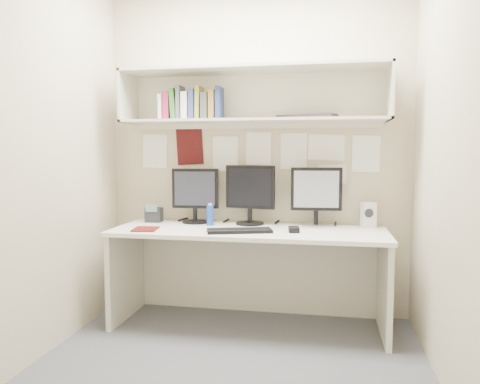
% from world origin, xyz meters
% --- Properties ---
extents(floor, '(2.40, 2.00, 0.01)m').
position_xyz_m(floor, '(0.00, 0.00, 0.00)').
color(floor, '#4B4B50').
rests_on(floor, ground).
extents(wall_back, '(2.40, 0.02, 2.60)m').
position_xyz_m(wall_back, '(0.00, 1.00, 1.30)').
color(wall_back, '#B7AB8C').
rests_on(wall_back, ground).
extents(wall_front, '(2.40, 0.02, 2.60)m').
position_xyz_m(wall_front, '(0.00, -1.00, 1.30)').
color(wall_front, '#B7AB8C').
rests_on(wall_front, ground).
extents(wall_left, '(0.02, 2.00, 2.60)m').
position_xyz_m(wall_left, '(-1.20, 0.00, 1.30)').
color(wall_left, '#B7AB8C').
rests_on(wall_left, ground).
extents(wall_right, '(0.02, 2.00, 2.60)m').
position_xyz_m(wall_right, '(1.20, 0.00, 1.30)').
color(wall_right, '#B7AB8C').
rests_on(wall_right, ground).
extents(desk, '(2.00, 0.70, 0.73)m').
position_xyz_m(desk, '(0.00, 0.65, 0.37)').
color(desk, white).
rests_on(desk, floor).
extents(overhead_hutch, '(2.00, 0.38, 0.40)m').
position_xyz_m(overhead_hutch, '(0.00, 0.86, 1.72)').
color(overhead_hutch, beige).
rests_on(overhead_hutch, wall_back).
extents(pinned_papers, '(1.92, 0.01, 0.48)m').
position_xyz_m(pinned_papers, '(0.00, 0.99, 1.25)').
color(pinned_papers, white).
rests_on(pinned_papers, wall_back).
extents(monitor_left, '(0.37, 0.20, 0.43)m').
position_xyz_m(monitor_left, '(-0.47, 0.87, 0.97)').
color(monitor_left, black).
rests_on(monitor_left, desk).
extents(monitor_center, '(0.39, 0.22, 0.46)m').
position_xyz_m(monitor_center, '(-0.03, 0.87, 0.98)').
color(monitor_center, black).
rests_on(monitor_center, desk).
extents(monitor_right, '(0.39, 0.21, 0.45)m').
position_xyz_m(monitor_right, '(0.48, 0.87, 0.98)').
color(monitor_right, '#A5A5AA').
rests_on(monitor_right, desk).
extents(keyboard, '(0.48, 0.29, 0.02)m').
position_xyz_m(keyboard, '(-0.04, 0.50, 0.74)').
color(keyboard, black).
rests_on(keyboard, desk).
extents(mouse, '(0.09, 0.13, 0.04)m').
position_xyz_m(mouse, '(0.33, 0.57, 0.75)').
color(mouse, black).
rests_on(mouse, desk).
extents(speaker, '(0.12, 0.12, 0.19)m').
position_xyz_m(speaker, '(0.87, 0.89, 0.83)').
color(speaker, silver).
rests_on(speaker, desk).
extents(blue_bottle, '(0.05, 0.05, 0.17)m').
position_xyz_m(blue_bottle, '(-0.32, 0.76, 0.81)').
color(blue_bottle, '#153D97').
rests_on(blue_bottle, desk).
extents(maroon_notebook, '(0.19, 0.23, 0.01)m').
position_xyz_m(maroon_notebook, '(-0.73, 0.47, 0.74)').
color(maroon_notebook, '#510E0D').
rests_on(maroon_notebook, desk).
extents(desk_phone, '(0.13, 0.12, 0.15)m').
position_xyz_m(desk_phone, '(-0.81, 0.85, 0.79)').
color(desk_phone, black).
rests_on(desk_phone, desk).
extents(book_stack, '(0.48, 0.16, 0.26)m').
position_xyz_m(book_stack, '(-0.48, 0.81, 1.65)').
color(book_stack, white).
rests_on(book_stack, overhead_hutch).
extents(hutch_tray, '(0.46, 0.30, 0.03)m').
position_xyz_m(hutch_tray, '(0.40, 0.84, 1.56)').
color(hutch_tray, black).
rests_on(hutch_tray, overhead_hutch).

